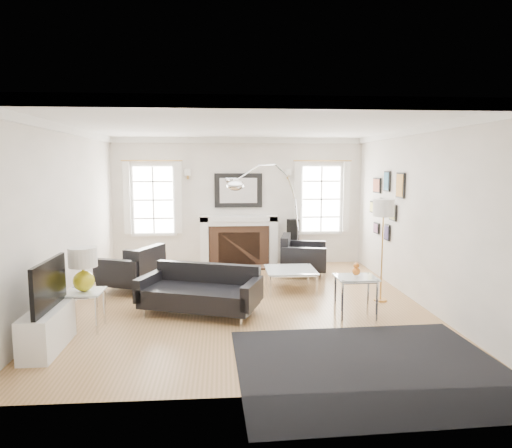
{
  "coord_description": "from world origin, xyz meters",
  "views": [
    {
      "loc": [
        -0.36,
        -7.09,
        2.18
      ],
      "look_at": [
        0.19,
        0.3,
        1.24
      ],
      "focal_mm": 32.0,
      "sensor_mm": 36.0,
      "label": 1
    }
  ],
  "objects": [
    {
      "name": "gourd_lamp",
      "position": [
        -2.2,
        -1.04,
        0.87
      ],
      "size": [
        0.37,
        0.37,
        0.59
      ],
      "color": "gold",
      "rests_on": "side_table_left"
    },
    {
      "name": "crown_molding",
      "position": [
        0.0,
        0.0,
        2.74
      ],
      "size": [
        5.5,
        6.0,
        0.12
      ],
      "primitive_type": "cube",
      "color": "white",
      "rests_on": "back_wall"
    },
    {
      "name": "side_table_left",
      "position": [
        -2.2,
        -1.04,
        0.43
      ],
      "size": [
        0.48,
        0.48,
        0.53
      ],
      "color": "silver",
      "rests_on": "floor"
    },
    {
      "name": "window_right",
      "position": [
        1.85,
        2.95,
        1.46
      ],
      "size": [
        1.24,
        0.15,
        1.62
      ],
      "color": "white",
      "rests_on": "back_wall"
    },
    {
      "name": "nesting_table",
      "position": [
        1.52,
        -0.9,
        0.5
      ],
      "size": [
        0.57,
        0.48,
        0.63
      ],
      "color": "silver",
      "rests_on": "floor"
    },
    {
      "name": "left_wall",
      "position": [
        -2.75,
        0.0,
        1.4
      ],
      "size": [
        0.04,
        6.0,
        2.8
      ],
      "primitive_type": "cube",
      "color": "white",
      "rests_on": "floor"
    },
    {
      "name": "tv_unit",
      "position": [
        -2.44,
        -1.7,
        0.33
      ],
      "size": [
        0.35,
        1.0,
        1.09
      ],
      "color": "white",
      "rests_on": "floor"
    },
    {
      "name": "front_wall",
      "position": [
        0.0,
        -3.0,
        1.4
      ],
      "size": [
        5.5,
        0.04,
        2.8
      ],
      "primitive_type": "cube",
      "color": "white",
      "rests_on": "floor"
    },
    {
      "name": "gallery_wall",
      "position": [
        2.72,
        1.3,
        1.53
      ],
      "size": [
        0.04,
        1.73,
        1.29
      ],
      "color": "black",
      "rests_on": "right_wall"
    },
    {
      "name": "armchair_right",
      "position": [
        1.22,
        1.85,
        0.37
      ],
      "size": [
        1.05,
        1.13,
        0.66
      ],
      "color": "black",
      "rests_on": "floor"
    },
    {
      "name": "floor",
      "position": [
        0.0,
        0.0,
        0.0
      ],
      "size": [
        6.0,
        6.0,
        0.0
      ],
      "primitive_type": "plane",
      "color": "olive",
      "rests_on": "ground"
    },
    {
      "name": "fireplace",
      "position": [
        0.0,
        2.79,
        0.54
      ],
      "size": [
        1.7,
        0.69,
        1.11
      ],
      "color": "white",
      "rests_on": "floor"
    },
    {
      "name": "area_rug",
      "position": [
        1.25,
        -2.48,
        0.01
      ],
      "size": [
        3.01,
        2.54,
        0.01
      ],
      "primitive_type": "cube",
      "rotation": [
        0.0,
        0.0,
        0.04
      ],
      "color": "black",
      "rests_on": "floor"
    },
    {
      "name": "coffee_table",
      "position": [
        0.83,
        0.69,
        0.35
      ],
      "size": [
        0.87,
        0.87,
        0.38
      ],
      "color": "silver",
      "rests_on": "floor"
    },
    {
      "name": "speaker_tower",
      "position": [
        1.17,
        2.65,
        0.52
      ],
      "size": [
        0.25,
        0.25,
        1.03
      ],
      "primitive_type": "cube",
      "rotation": [
        0.0,
        0.0,
        0.26
      ],
      "color": "black",
      "rests_on": "floor"
    },
    {
      "name": "mantel_mirror",
      "position": [
        0.0,
        2.95,
        1.65
      ],
      "size": [
        1.05,
        0.07,
        0.75
      ],
      "color": "black",
      "rests_on": "back_wall"
    },
    {
      "name": "sofa",
      "position": [
        -0.69,
        -0.42,
        0.31
      ],
      "size": [
        1.92,
        1.34,
        0.57
      ],
      "color": "black",
      "rests_on": "floor"
    },
    {
      "name": "arc_floor_lamp",
      "position": [
        0.55,
        1.76,
        1.25
      ],
      "size": [
        1.64,
        1.51,
        2.32
      ],
      "color": "white",
      "rests_on": "floor"
    },
    {
      "name": "right_wall",
      "position": [
        2.75,
        0.0,
        1.4
      ],
      "size": [
        0.04,
        6.0,
        2.8
      ],
      "primitive_type": "cube",
      "color": "white",
      "rests_on": "floor"
    },
    {
      "name": "orange_vase",
      "position": [
        1.52,
        -0.9,
        0.72
      ],
      "size": [
        0.11,
        0.11,
        0.18
      ],
      "color": "orange",
      "rests_on": "nesting_table"
    },
    {
      "name": "stick_floor_lamp",
      "position": [
        2.2,
        -0.05,
        1.44
      ],
      "size": [
        0.34,
        0.34,
        1.66
      ],
      "color": "#C28F43",
      "rests_on": "floor"
    },
    {
      "name": "back_wall",
      "position": [
        0.0,
        3.0,
        1.4
      ],
      "size": [
        5.5,
        0.04,
        2.8
      ],
      "primitive_type": "cube",
      "color": "white",
      "rests_on": "floor"
    },
    {
      "name": "window_left",
      "position": [
        -1.85,
        2.95,
        1.46
      ],
      "size": [
        1.24,
        0.15,
        1.62
      ],
      "color": "white",
      "rests_on": "back_wall"
    },
    {
      "name": "ceiling",
      "position": [
        0.0,
        0.0,
        2.8
      ],
      "size": [
        5.5,
        6.0,
        0.02
      ],
      "primitive_type": "cube",
      "color": "white",
      "rests_on": "back_wall"
    },
    {
      "name": "armchair_left",
      "position": [
        -1.92,
        0.91,
        0.37
      ],
      "size": [
        1.17,
        1.23,
        0.66
      ],
      "color": "black",
      "rests_on": "floor"
    }
  ]
}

